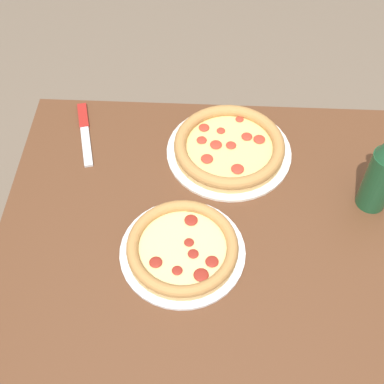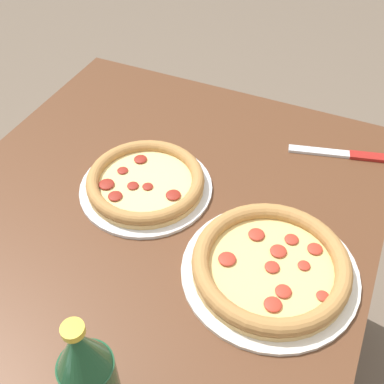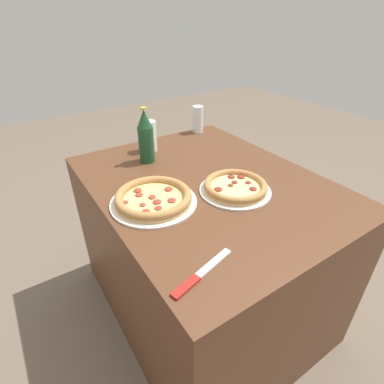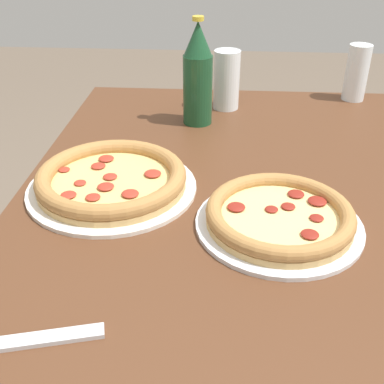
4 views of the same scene
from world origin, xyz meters
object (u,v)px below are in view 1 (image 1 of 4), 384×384
at_px(pizza_margherita, 183,248).
at_px(beer_bottle, 384,170).
at_px(pizza_veggie, 229,147).
at_px(knife, 85,131).

height_order(pizza_margherita, beer_bottle, beer_bottle).
relative_size(pizza_veggie, knife, 1.41).
distance_m(pizza_veggie, knife, 0.39).
height_order(pizza_veggie, beer_bottle, beer_bottle).
relative_size(beer_bottle, knife, 1.11).
bearing_deg(beer_bottle, pizza_margherita, -159.65).
bearing_deg(knife, beer_bottle, -15.40).
bearing_deg(knife, pizza_veggie, -8.45).
bearing_deg(pizza_veggie, beer_bottle, -22.73).
relative_size(pizza_margherita, pizza_veggie, 0.88).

